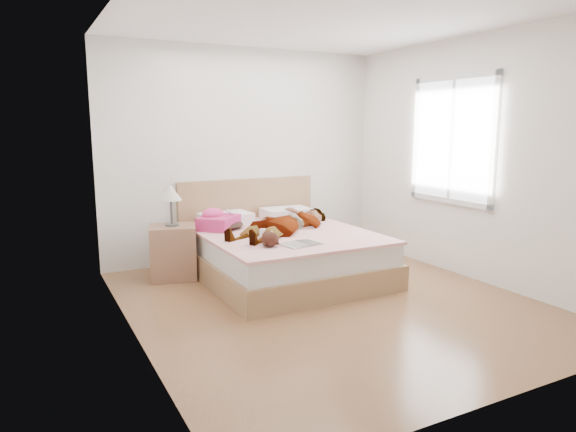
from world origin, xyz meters
The scene contains 11 objects.
ground centered at (0.00, 0.00, 0.00)m, with size 4.00×4.00×0.00m, color #4F2F18.
woman centered at (0.06, 1.03, 0.62)m, with size 0.62×1.67×0.23m, color silver.
hair centered at (-0.51, 1.48, 0.55)m, with size 0.45×0.55×0.08m, color black.
phone centered at (-0.44, 1.43, 0.69)m, with size 0.05×0.10×0.01m, color silver.
room_shell centered at (1.77, 0.30, 1.50)m, with size 4.00×4.00×4.00m.
bed centered at (0.00, 1.04, 0.28)m, with size 1.80×2.08×1.00m.
towel centered at (-0.59, 1.44, 0.61)m, with size 0.58×0.57×0.24m.
magazine centered at (-0.13, 0.31, 0.52)m, with size 0.41×0.31×0.02m.
coffee_mug centered at (-0.33, 0.75, 0.56)m, with size 0.13×0.11×0.10m.
plush_toy centered at (-0.43, 0.40, 0.58)m, with size 0.21×0.28×0.14m.
nightstand centered at (-1.10, 1.45, 0.34)m, with size 0.57×0.53×1.04m.
Camera 1 is at (-2.51, -3.96, 1.66)m, focal length 32.00 mm.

